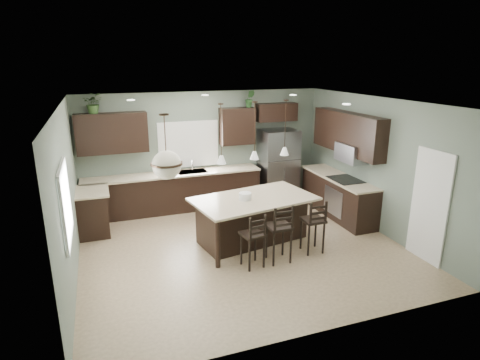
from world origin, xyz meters
The scene contains 32 objects.
ground centered at (0.00, 0.00, 0.00)m, with size 6.00×6.00×0.00m, color #9E8466.
pantry_door centered at (2.98, -1.55, 1.02)m, with size 0.04×0.82×2.04m, color white.
window_back centered at (-0.40, 2.73, 1.55)m, with size 1.35×0.02×1.00m, color white.
window_left centered at (-2.98, -0.80, 1.55)m, with size 0.02×1.10×1.00m, color white.
left_return_cabs centered at (-2.70, 1.70, 0.45)m, with size 0.60×0.90×0.90m, color black.
left_return_countertop centered at (-2.68, 1.70, 0.92)m, with size 0.66×0.96×0.04m, color beige.
back_lower_cabs centered at (-0.85, 2.45, 0.45)m, with size 4.20×0.60×0.90m, color black.
back_countertop centered at (-0.85, 2.43, 0.92)m, with size 4.20×0.66×0.04m, color beige.
sink_inset centered at (-0.40, 2.43, 0.94)m, with size 0.70×0.45×0.01m, color gray.
faucet centered at (-0.40, 2.40, 1.08)m, with size 0.02×0.02×0.28m, color silver.
back_upper_left centered at (-2.15, 2.58, 1.95)m, with size 1.55×0.34×0.90m, color black.
back_upper_right centered at (0.80, 2.58, 1.95)m, with size 0.85×0.34×0.90m, color black.
fridge_header centered at (1.85, 2.58, 2.25)m, with size 1.05×0.34×0.45m, color black.
right_lower_cabs centered at (2.70, 0.87, 0.45)m, with size 0.60×2.35×0.90m, color black.
right_countertop centered at (2.68, 0.87, 0.92)m, with size 0.66×2.35×0.04m, color beige.
cooktop centered at (2.68, 0.60, 0.94)m, with size 0.58×0.75×0.02m, color black.
wall_oven_front centered at (2.40, 0.60, 0.45)m, with size 0.01×0.72×0.60m, color gray.
right_upper_cabs centered at (2.83, 0.87, 1.95)m, with size 0.34×2.35×0.90m, color black.
microwave centered at (2.78, 0.60, 1.55)m, with size 0.40×0.75×0.40m, color gray.
refrigerator centered at (1.80, 2.27, 0.93)m, with size 0.90×0.74×1.85m, color gray.
kitchen_island centered at (0.31, 0.18, 0.46)m, with size 2.34×1.33×0.92m, color black.
serving_dish centered at (0.11, 0.14, 0.99)m, with size 0.24×0.24×0.14m, color silver.
bar_stool_left centered at (-0.08, -0.76, 0.50)m, with size 0.37×0.37×1.00m, color black.
bar_stool_center centered at (0.43, -0.73, 0.55)m, with size 0.41×0.41×1.11m, color black.
bar_stool_right centered at (1.20, -0.60, 0.53)m, with size 0.39×0.39×1.05m, color black.
pendant_left centered at (-0.38, 0.05, 2.25)m, with size 0.17×0.17×1.10m, color white, non-canonical shape.
pendant_center centered at (0.31, 0.18, 2.25)m, with size 0.17×0.17×1.10m, color white, non-canonical shape.
pendant_right centered at (1.00, 0.30, 2.25)m, with size 0.17×0.17×1.10m, color white, non-canonical shape.
chandelier centered at (-1.54, -1.04, 2.32)m, with size 0.47×0.47×0.96m, color beige, non-canonical shape.
plant_back_left centered at (-2.47, 2.55, 2.63)m, with size 0.41×0.35×0.45m, color #2B481F.
plant_back_right centered at (1.12, 2.55, 2.61)m, with size 0.23×0.19×0.42m, color #285324.
room_shell centered at (0.00, 0.00, 1.70)m, with size 6.00×6.00×6.00m.
Camera 1 is at (-2.43, -6.70, 3.51)m, focal length 30.00 mm.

